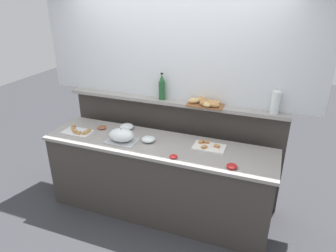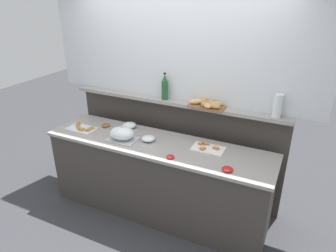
# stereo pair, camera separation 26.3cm
# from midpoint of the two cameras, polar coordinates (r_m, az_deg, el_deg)

# --- Properties ---
(ground_plane) EXTENTS (12.00, 12.00, 0.00)m
(ground_plane) POSITION_cam_midpoint_polar(r_m,az_deg,el_deg) (4.31, -0.49, -10.67)
(ground_plane) COLOR #38383D
(buffet_counter) EXTENTS (2.57, 0.66, 0.92)m
(buffet_counter) POSITION_cam_midpoint_polar(r_m,az_deg,el_deg) (3.59, -4.00, -9.75)
(buffet_counter) COLOR #3D3833
(buffet_counter) RESTS_ON ground_plane
(back_ledge_unit) EXTENTS (2.65, 0.22, 1.27)m
(back_ledge_unit) POSITION_cam_midpoint_polar(r_m,az_deg,el_deg) (3.88, -1.03, -3.32)
(back_ledge_unit) COLOR #3D3833
(back_ledge_unit) RESTS_ON ground_plane
(upper_wall_panel) EXTENTS (3.25, 0.08, 1.33)m
(upper_wall_panel) POSITION_cam_midpoint_polar(r_m,az_deg,el_deg) (3.50, -1.04, 15.56)
(upper_wall_panel) COLOR silver
(upper_wall_panel) RESTS_ON back_ledge_unit
(sandwich_platter_rear) EXTENTS (0.34, 0.21, 0.04)m
(sandwich_platter_rear) POSITION_cam_midpoint_polar(r_m,az_deg,el_deg) (3.78, -18.31, -0.99)
(sandwich_platter_rear) COLOR silver
(sandwich_platter_rear) RESTS_ON buffet_counter
(sandwich_platter_front) EXTENTS (0.34, 0.21, 0.04)m
(sandwich_platter_front) POSITION_cam_midpoint_polar(r_m,az_deg,el_deg) (3.28, 5.31, -3.80)
(sandwich_platter_front) COLOR white
(sandwich_platter_front) RESTS_ON buffet_counter
(serving_cloche) EXTENTS (0.34, 0.24, 0.17)m
(serving_cloche) POSITION_cam_midpoint_polar(r_m,az_deg,el_deg) (3.41, -10.84, -1.78)
(serving_cloche) COLOR #B7BABF
(serving_cloche) RESTS_ON buffet_counter
(glass_bowl_large) EXTENTS (0.15, 0.15, 0.06)m
(glass_bowl_large) POSITION_cam_midpoint_polar(r_m,az_deg,el_deg) (3.39, -5.88, -2.52)
(glass_bowl_large) COLOR silver
(glass_bowl_large) RESTS_ON buffet_counter
(glass_bowl_medium) EXTENTS (0.17, 0.17, 0.07)m
(glass_bowl_medium) POSITION_cam_midpoint_polar(r_m,az_deg,el_deg) (3.71, -9.72, -0.20)
(glass_bowl_medium) COLOR silver
(glass_bowl_medium) RESTS_ON buffet_counter
(condiment_bowl_teal) EXTENTS (0.08, 0.08, 0.03)m
(condiment_bowl_teal) POSITION_cam_midpoint_polar(r_m,az_deg,el_deg) (3.07, -1.43, -5.73)
(condiment_bowl_teal) COLOR red
(condiment_bowl_teal) RESTS_ON buffet_counter
(condiment_bowl_cream) EXTENTS (0.10, 0.10, 0.04)m
(condiment_bowl_cream) POSITION_cam_midpoint_polar(r_m,az_deg,el_deg) (3.79, -14.11, -0.29)
(condiment_bowl_cream) COLOR brown
(condiment_bowl_cream) RESTS_ON buffet_counter
(condiment_bowl_red) EXTENTS (0.10, 0.10, 0.04)m
(condiment_bowl_red) POSITION_cam_midpoint_polar(r_m,az_deg,el_deg) (2.94, 9.27, -7.43)
(condiment_bowl_red) COLOR red
(condiment_bowl_red) RESTS_ON buffet_counter
(wine_bottle_green) EXTENTS (0.08, 0.08, 0.32)m
(wine_bottle_green) POSITION_cam_midpoint_polar(r_m,az_deg,el_deg) (3.57, -3.26, 7.10)
(wine_bottle_green) COLOR #23562D
(wine_bottle_green) RESTS_ON back_ledge_unit
(bread_basket) EXTENTS (0.41, 0.30, 0.08)m
(bread_basket) POSITION_cam_midpoint_polar(r_m,az_deg,el_deg) (3.40, 4.91, 4.31)
(bread_basket) COLOR brown
(bread_basket) RESTS_ON back_ledge_unit
(water_carafe) EXTENTS (0.09, 0.09, 0.24)m
(water_carafe) POSITION_cam_midpoint_polar(r_m,az_deg,el_deg) (3.30, 17.21, 4.16)
(water_carafe) COLOR silver
(water_carafe) RESTS_ON back_ledge_unit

